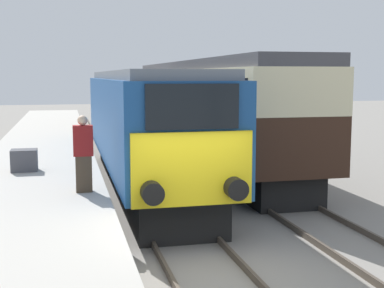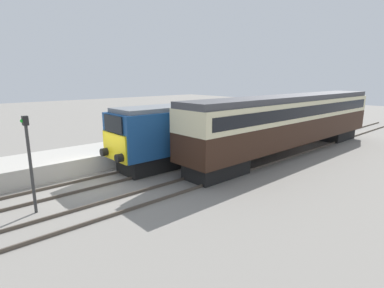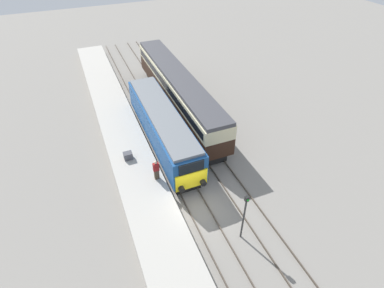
# 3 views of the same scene
# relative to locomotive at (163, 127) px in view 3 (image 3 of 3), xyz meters

# --- Properties ---
(ground_plane) EXTENTS (120.00, 120.00, 0.00)m
(ground_plane) POSITION_rel_locomotive_xyz_m (0.00, -8.11, -2.09)
(ground_plane) COLOR gray
(platform_left) EXTENTS (3.50, 50.00, 0.99)m
(platform_left) POSITION_rel_locomotive_xyz_m (-3.30, -0.11, -1.60)
(platform_left) COLOR #B7B2A8
(platform_left) RESTS_ON ground_plane
(rails_near_track) EXTENTS (1.51, 60.00, 0.14)m
(rails_near_track) POSITION_rel_locomotive_xyz_m (0.00, -3.11, -2.02)
(rails_near_track) COLOR #4C4238
(rails_near_track) RESTS_ON ground_plane
(rails_far_track) EXTENTS (1.50, 60.00, 0.14)m
(rails_far_track) POSITION_rel_locomotive_xyz_m (3.40, -3.11, -2.02)
(rails_far_track) COLOR #4C4238
(rails_far_track) RESTS_ON ground_plane
(locomotive) EXTENTS (2.70, 13.84, 3.74)m
(locomotive) POSITION_rel_locomotive_xyz_m (0.00, 0.00, 0.00)
(locomotive) COLOR black
(locomotive) RESTS_ON ground_plane
(passenger_carriage) EXTENTS (2.75, 19.77, 4.19)m
(passenger_carriage) POSITION_rel_locomotive_xyz_m (3.40, 5.34, 0.45)
(passenger_carriage) COLOR black
(passenger_carriage) RESTS_ON ground_plane
(person_on_platform) EXTENTS (0.44, 0.26, 1.74)m
(person_on_platform) POSITION_rel_locomotive_xyz_m (-2.08, -4.81, -0.24)
(person_on_platform) COLOR #473828
(person_on_platform) RESTS_ON platform_left
(signal_post) EXTENTS (0.24, 0.28, 3.96)m
(signal_post) POSITION_rel_locomotive_xyz_m (1.70, -11.21, 0.26)
(signal_post) COLOR #333333
(signal_post) RESTS_ON ground_plane
(luggage_crate) EXTENTS (0.70, 0.56, 0.60)m
(luggage_crate) POSITION_rel_locomotive_xyz_m (-3.58, -1.73, -0.80)
(luggage_crate) COLOR #4C4C51
(luggage_crate) RESTS_ON platform_left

